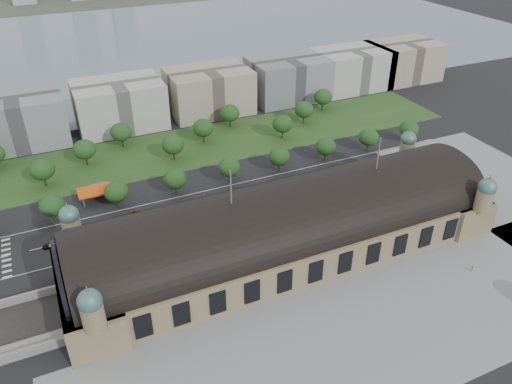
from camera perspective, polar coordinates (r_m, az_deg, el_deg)
name	(u,v)px	position (r m, az deg, el deg)	size (l,w,h in m)	color
ground	(286,251)	(177.70, 3.41, -6.80)	(900.00, 900.00, 0.00)	black
station	(287,228)	(171.51, 3.52, -4.11)	(150.00, 48.40, 44.30)	#8E7D58
plaza_south	(385,328)	(155.59, 14.57, -14.84)	(190.00, 48.00, 0.12)	gray
plaza_east	(500,189)	(236.69, 26.13, 0.32)	(56.00, 100.00, 0.12)	gray
road_slab	(197,210)	(200.04, -6.74, -2.08)	(260.00, 26.00, 0.10)	black
grass_belt	(171,151)	(247.29, -9.74, 4.65)	(300.00, 45.00, 0.10)	#294E1F
petrol_station	(98,190)	(216.35, -17.66, 0.23)	(14.00, 13.00, 5.05)	#ED500D
lake	(118,44)	(439.51, -15.52, 15.99)	(700.00, 320.00, 0.08)	slate
far_shore	(82,0)	(633.41, -19.22, 19.98)	(700.00, 120.00, 0.14)	#44513D
office_2	(17,120)	(273.68, -25.64, 7.39)	(45.00, 32.00, 24.00)	gray
office_3	(119,105)	(275.90, -15.34, 9.61)	(45.00, 32.00, 24.00)	#B6B4AD
office_4	(209,91)	(286.94, -5.40, 11.45)	(45.00, 32.00, 24.00)	tan
office_5	(288,79)	(305.86, 3.66, 12.81)	(45.00, 32.00, 24.00)	gray
office_6	(351,69)	(328.52, 10.83, 13.66)	(45.00, 32.00, 24.00)	#B6B4AD
office_7	(402,61)	(352.27, 16.39, 14.18)	(45.00, 32.00, 24.00)	tan
tree_row_2	(52,206)	(203.13, -22.28, -1.44)	(9.60, 9.60, 11.52)	#2D2116
tree_row_3	(116,192)	(203.97, -15.69, 0.03)	(9.60, 9.60, 11.52)	#2D2116
tree_row_4	(175,179)	(207.61, -9.24, 1.47)	(9.60, 9.60, 11.52)	#2D2116
tree_row_5	(229,167)	(213.89, -3.08, 2.83)	(9.60, 9.60, 11.52)	#2D2116
tree_row_6	(279,157)	(222.60, 2.67, 4.06)	(9.60, 9.60, 11.52)	#2D2116
tree_row_7	(326,147)	(233.45, 7.96, 5.15)	(9.60, 9.60, 11.52)	#2D2116
tree_row_8	(369,137)	(246.18, 12.75, 6.11)	(9.60, 9.60, 11.52)	#2D2116
tree_row_9	(409,129)	(260.50, 17.06, 6.92)	(9.60, 9.60, 11.52)	#2D2116
tree_belt_3	(42,169)	(229.24, -23.23, 2.38)	(10.40, 10.40, 12.48)	#2D2116
tree_belt_4	(84,149)	(240.33, -19.01, 4.62)	(10.40, 10.40, 12.48)	#2D2116
tree_belt_5	(121,132)	(252.93, -15.16, 6.63)	(10.40, 10.40, 12.48)	#2D2116
tree_belt_6	(173,145)	(234.81, -9.47, 5.35)	(10.40, 10.40, 12.48)	#2D2116
tree_belt_7	(203,128)	(250.02, -6.06, 7.30)	(10.40, 10.40, 12.48)	#2D2116
tree_belt_8	(230,113)	(266.25, -3.02, 8.99)	(10.40, 10.40, 12.48)	#2D2116
tree_belt_9	(283,124)	(253.41, 3.06, 7.78)	(10.40, 10.40, 12.48)	#2D2116
tree_belt_10	(304,110)	(271.58, 5.50, 9.35)	(10.40, 10.40, 12.48)	#2D2116
tree_belt_11	(323,97)	(290.35, 7.66, 10.72)	(10.40, 10.40, 12.48)	#2D2116
traffic_car_2	(50,246)	(193.46, -22.50, -5.68)	(2.39, 5.18, 1.44)	black
traffic_car_3	(137,213)	(201.43, -13.39, -2.31)	(1.99, 4.89, 1.42)	maroon
traffic_car_4	(233,206)	(200.01, -2.60, -1.64)	(1.67, 4.16, 1.42)	#1F1B4B
traffic_car_5	(329,175)	(223.31, 8.35, 1.88)	(1.60, 4.59, 1.51)	#5A5E61
traffic_car_6	(372,171)	(230.67, 13.12, 2.36)	(2.29, 4.97, 1.38)	white
parked_car_0	(90,263)	(180.22, -18.46, -7.76)	(1.59, 4.57, 1.51)	black
parked_car_1	(140,250)	(181.33, -13.12, -6.52)	(2.49, 5.39, 1.50)	maroon
parked_car_2	(98,254)	(183.49, -17.58, -6.77)	(2.19, 5.38, 1.56)	#1C2A4E
parked_car_3	(136,246)	(183.89, -13.60, -5.97)	(1.82, 4.53, 1.54)	#55575C
parked_car_4	(182,240)	(183.67, -8.51, -5.41)	(1.54, 4.41, 1.45)	white
parked_car_5	(203,229)	(187.92, -6.11, -4.25)	(2.42, 5.26, 1.46)	#909398
parked_car_6	(211,225)	(189.57, -5.22, -3.81)	(2.20, 5.40, 1.57)	black
bus_west	(229,216)	(192.97, -3.08, -2.71)	(2.67, 11.40, 3.18)	#A81A2A
bus_mid	(239,205)	(198.66, -1.93, -1.50)	(3.02, 12.89, 3.59)	silver
bus_east	(303,190)	(209.83, 5.40, 0.24)	(2.51, 10.74, 2.99)	silver
pedestrian_0	(472,269)	(183.70, 23.48, -8.04)	(0.90, 0.51, 1.83)	gray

